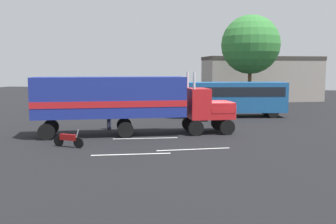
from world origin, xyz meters
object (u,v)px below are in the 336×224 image
at_px(semi_truck, 126,100).
at_px(parked_car, 145,103).
at_px(person_bystander, 109,118).
at_px(motorcycle, 69,139).
at_px(parked_bus, 229,96).
at_px(tree_left, 251,45).

bearing_deg(semi_truck, parked_car, 101.19).
xyz_separation_m(person_bystander, parked_car, (-1.10, 14.20, -0.09)).
distance_m(person_bystander, motorcycle, 6.82).
bearing_deg(semi_truck, person_bystander, 136.26).
height_order(parked_bus, parked_car, parked_bus).
height_order(parked_bus, motorcycle, parked_bus).
distance_m(parked_car, tree_left, 14.63).
bearing_deg(motorcycle, parked_bus, 62.65).
height_order(semi_truck, tree_left, tree_left).
distance_m(parked_bus, parked_car, 10.77).
height_order(person_bystander, tree_left, tree_left).
bearing_deg(parked_car, parked_bus, -24.30).
relative_size(person_bystander, parked_bus, 0.14).
relative_size(parked_bus, motorcycle, 5.38).
height_order(semi_truck, person_bystander, semi_truck).
bearing_deg(tree_left, motorcycle, -111.52).
distance_m(semi_truck, tree_left, 23.99).
bearing_deg(semi_truck, motorcycle, -113.20).
height_order(person_bystander, motorcycle, person_bystander).
xyz_separation_m(parked_bus, tree_left, (1.92, 10.05, 5.54)).
bearing_deg(parked_bus, motorcycle, -117.35).
height_order(motorcycle, tree_left, tree_left).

